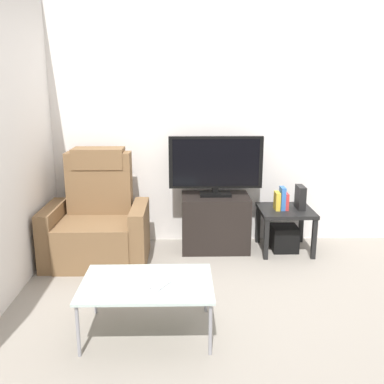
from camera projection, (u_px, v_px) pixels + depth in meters
name	position (u px, v px, depth m)	size (l,w,h in m)	color
ground_plane	(237.00, 283.00, 3.77)	(6.40, 6.40, 0.00)	gray
wall_back	(227.00, 123.00, 4.55)	(6.40, 0.06, 2.60)	silver
wall_side	(6.00, 135.00, 3.42)	(0.06, 4.48, 2.60)	silver
tv_stand	(215.00, 222.00, 4.50)	(0.70, 0.48, 0.58)	black
television	(216.00, 164.00, 4.37)	(0.96, 0.20, 0.61)	black
recliner_armchair	(98.00, 223.00, 4.22)	(0.98, 0.78, 1.08)	brown
side_table	(285.00, 215.00, 4.43)	(0.54, 0.54, 0.45)	black
subwoofer_box	(284.00, 238.00, 4.49)	(0.26, 0.26, 0.26)	black
book_leftmost	(277.00, 201.00, 4.37)	(0.05, 0.14, 0.18)	gold
book_middle	(282.00, 198.00, 4.36)	(0.05, 0.13, 0.24)	#3366B2
book_rightmost	(286.00, 201.00, 4.37)	(0.04, 0.11, 0.17)	red
game_console	(300.00, 197.00, 4.39)	(0.07, 0.20, 0.24)	black
coffee_table	(147.00, 285.00, 2.94)	(0.90, 0.60, 0.38)	#B2C6C1
cell_phone	(160.00, 285.00, 2.88)	(0.07, 0.15, 0.01)	#B7B7BC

